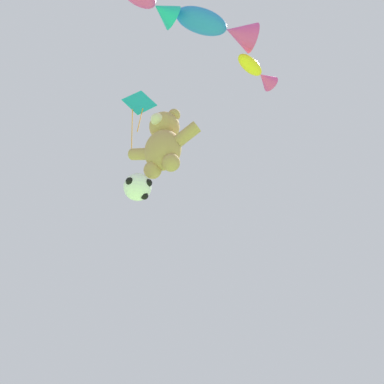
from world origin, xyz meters
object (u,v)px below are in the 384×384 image
(fish_kite_magenta, at_px, (151,3))
(fish_kite_cobalt, at_px, (221,28))
(diamond_kite, at_px, (139,106))
(soccer_ball_kite, at_px, (138,187))
(fish_kite_goldfin, at_px, (258,72))
(teddy_bear_kite, at_px, (163,142))

(fish_kite_magenta, bearing_deg, fish_kite_cobalt, 53.29)
(fish_kite_magenta, bearing_deg, diamond_kite, 131.24)
(soccer_ball_kite, height_order, fish_kite_magenta, fish_kite_magenta)
(fish_kite_goldfin, distance_m, fish_kite_magenta, 3.78)
(soccer_ball_kite, bearing_deg, fish_kite_cobalt, -9.69)
(fish_kite_magenta, bearing_deg, soccer_ball_kite, 125.18)
(soccer_ball_kite, bearing_deg, teddy_bear_kite, 30.21)
(soccer_ball_kite, height_order, fish_kite_goldfin, fish_kite_goldfin)
(fish_kite_cobalt, bearing_deg, diamond_kite, 163.71)
(soccer_ball_kite, distance_m, diamond_kite, 4.78)
(teddy_bear_kite, height_order, fish_kite_goldfin, fish_kite_goldfin)
(fish_kite_goldfin, distance_m, fish_kite_cobalt, 1.75)
(soccer_ball_kite, relative_size, fish_kite_cobalt, 0.34)
(fish_kite_goldfin, height_order, diamond_kite, diamond_kite)
(fish_kite_goldfin, bearing_deg, soccer_ball_kite, -162.22)
(teddy_bear_kite, distance_m, fish_kite_cobalt, 3.92)
(fish_kite_cobalt, distance_m, diamond_kite, 3.98)
(fish_kite_cobalt, bearing_deg, fish_kite_goldfin, 72.84)
(diamond_kite, bearing_deg, soccer_ball_kite, -33.78)
(teddy_bear_kite, bearing_deg, fish_kite_magenta, -66.79)
(soccer_ball_kite, relative_size, diamond_kite, 0.26)
(teddy_bear_kite, height_order, diamond_kite, diamond_kite)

